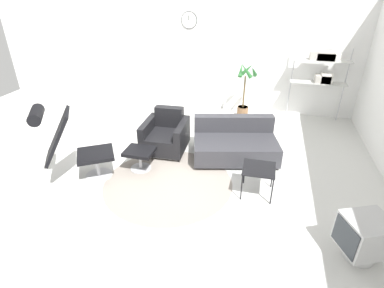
{
  "coord_description": "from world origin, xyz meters",
  "views": [
    {
      "loc": [
        1.39,
        -4.15,
        2.86
      ],
      "look_at": [
        0.32,
        0.04,
        0.55
      ],
      "focal_mm": 28.0,
      "sensor_mm": 36.0,
      "label": 1
    }
  ],
  "objects_px": {
    "crt_television": "(364,237)",
    "side_table": "(259,170)",
    "lounge_chair": "(67,140)",
    "shelf_unit": "(324,67)",
    "ottoman": "(140,155)",
    "armchair_red": "(166,136)",
    "potted_plant": "(244,95)",
    "couch_low": "(235,144)"
  },
  "relations": [
    {
      "from": "ottoman",
      "to": "shelf_unit",
      "type": "height_order",
      "value": "shelf_unit"
    },
    {
      "from": "crt_television",
      "to": "lounge_chair",
      "type": "bearing_deg",
      "value": 57.64
    },
    {
      "from": "armchair_red",
      "to": "potted_plant",
      "type": "distance_m",
      "value": 2.39
    },
    {
      "from": "crt_television",
      "to": "shelf_unit",
      "type": "xyz_separation_m",
      "value": [
        -0.11,
        4.19,
        0.94
      ]
    },
    {
      "from": "lounge_chair",
      "to": "shelf_unit",
      "type": "height_order",
      "value": "shelf_unit"
    },
    {
      "from": "side_table",
      "to": "crt_television",
      "type": "xyz_separation_m",
      "value": [
        1.24,
        -0.97,
        -0.09
      ]
    },
    {
      "from": "side_table",
      "to": "shelf_unit",
      "type": "xyz_separation_m",
      "value": [
        1.13,
        3.23,
        0.85
      ]
    },
    {
      "from": "potted_plant",
      "to": "armchair_red",
      "type": "bearing_deg",
      "value": -122.91
    },
    {
      "from": "side_table",
      "to": "potted_plant",
      "type": "xyz_separation_m",
      "value": [
        -0.51,
        2.97,
        0.16
      ]
    },
    {
      "from": "potted_plant",
      "to": "shelf_unit",
      "type": "relative_size",
      "value": 0.82
    },
    {
      "from": "ottoman",
      "to": "couch_low",
      "type": "relative_size",
      "value": 0.29
    },
    {
      "from": "ottoman",
      "to": "potted_plant",
      "type": "bearing_deg",
      "value": 61.69
    },
    {
      "from": "lounge_chair",
      "to": "shelf_unit",
      "type": "bearing_deg",
      "value": 99.39
    },
    {
      "from": "couch_low",
      "to": "crt_television",
      "type": "height_order",
      "value": "couch_low"
    },
    {
      "from": "lounge_chair",
      "to": "couch_low",
      "type": "xyz_separation_m",
      "value": [
        2.44,
        1.42,
        -0.49
      ]
    },
    {
      "from": "side_table",
      "to": "shelf_unit",
      "type": "relative_size",
      "value": 0.29
    },
    {
      "from": "ottoman",
      "to": "crt_television",
      "type": "xyz_separation_m",
      "value": [
        3.25,
        -1.17,
        0.04
      ]
    },
    {
      "from": "ottoman",
      "to": "side_table",
      "type": "bearing_deg",
      "value": -5.75
    },
    {
      "from": "lounge_chair",
      "to": "shelf_unit",
      "type": "distance_m",
      "value": 5.45
    },
    {
      "from": "ottoman",
      "to": "shelf_unit",
      "type": "distance_m",
      "value": 4.47
    },
    {
      "from": "potted_plant",
      "to": "lounge_chair",
      "type": "bearing_deg",
      "value": -125.71
    },
    {
      "from": "lounge_chair",
      "to": "couch_low",
      "type": "distance_m",
      "value": 2.87
    },
    {
      "from": "couch_low",
      "to": "side_table",
      "type": "relative_size",
      "value": 3.53
    },
    {
      "from": "lounge_chair",
      "to": "couch_low",
      "type": "bearing_deg",
      "value": 87.99
    },
    {
      "from": "crt_television",
      "to": "armchair_red",
      "type": "bearing_deg",
      "value": 33.07
    },
    {
      "from": "ottoman",
      "to": "armchair_red",
      "type": "bearing_deg",
      "value": 75.24
    },
    {
      "from": "armchair_red",
      "to": "shelf_unit",
      "type": "distance_m",
      "value": 3.82
    },
    {
      "from": "shelf_unit",
      "to": "armchair_red",
      "type": "bearing_deg",
      "value": -142.63
    },
    {
      "from": "lounge_chair",
      "to": "armchair_red",
      "type": "xyz_separation_m",
      "value": [
        1.12,
        1.36,
        -0.46
      ]
    },
    {
      "from": "side_table",
      "to": "shelf_unit",
      "type": "bearing_deg",
      "value": 70.67
    },
    {
      "from": "potted_plant",
      "to": "shelf_unit",
      "type": "bearing_deg",
      "value": 8.67
    },
    {
      "from": "side_table",
      "to": "potted_plant",
      "type": "bearing_deg",
      "value": 99.81
    },
    {
      "from": "armchair_red",
      "to": "side_table",
      "type": "relative_size",
      "value": 1.83
    },
    {
      "from": "potted_plant",
      "to": "shelf_unit",
      "type": "xyz_separation_m",
      "value": [
        1.65,
        0.25,
        0.69
      ]
    },
    {
      "from": "ottoman",
      "to": "shelf_unit",
      "type": "bearing_deg",
      "value": 43.92
    },
    {
      "from": "crt_television",
      "to": "shelf_unit",
      "type": "relative_size",
      "value": 0.39
    },
    {
      "from": "armchair_red",
      "to": "potted_plant",
      "type": "height_order",
      "value": "potted_plant"
    },
    {
      "from": "ottoman",
      "to": "armchair_red",
      "type": "xyz_separation_m",
      "value": [
        0.21,
        0.78,
        0.0
      ]
    },
    {
      "from": "crt_television",
      "to": "side_table",
      "type": "bearing_deg",
      "value": 27.85
    },
    {
      "from": "ottoman",
      "to": "crt_television",
      "type": "bearing_deg",
      "value": -19.81
    },
    {
      "from": "couch_low",
      "to": "shelf_unit",
      "type": "height_order",
      "value": "shelf_unit"
    },
    {
      "from": "couch_low",
      "to": "shelf_unit",
      "type": "distance_m",
      "value": 2.9
    }
  ]
}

